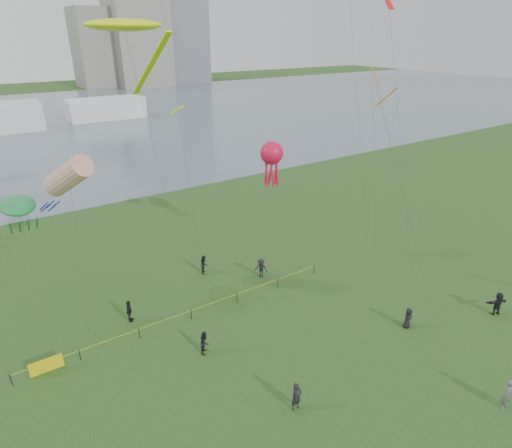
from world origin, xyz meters
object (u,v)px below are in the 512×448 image
kite_flyer (508,394)px  kite_stingray (124,26)px  kite_octopus (272,154)px  fence (108,343)px

kite_flyer → kite_stingray: 32.91m
kite_stingray → kite_octopus: bearing=9.9°
kite_flyer → kite_octopus: bearing=91.4°
kite_flyer → kite_octopus: (-1.16, 21.77, 9.20)m
kite_stingray → kite_octopus: size_ratio=1.82×
fence → kite_flyer: bearing=-44.8°
kite_flyer → fence: bearing=133.5°
kite_flyer → kite_octopus: kite_octopus is taller
kite_flyer → kite_stingray: kite_stingray is taller
kite_stingray → kite_octopus: 14.74m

